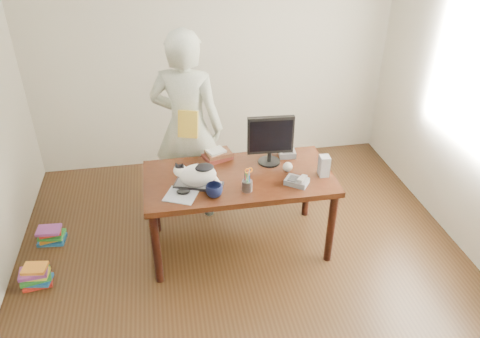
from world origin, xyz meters
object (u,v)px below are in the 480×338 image
(monitor, at_px, (270,138))
(phone, at_px, (297,181))
(person, at_px, (187,128))
(book_pile_b, at_px, (51,235))
(baseball, at_px, (288,167))
(calculator, at_px, (287,152))
(keyboard, at_px, (198,185))
(pen_cup, at_px, (247,184))
(book_stack, at_px, (218,155))
(mouse, at_px, (183,191))
(cat, at_px, (196,174))
(speaker, at_px, (324,166))
(coffee_mug, at_px, (214,190))
(desk, at_px, (237,185))
(book_pile_a, at_px, (36,276))

(monitor, relative_size, phone, 2.01)
(person, bearing_deg, book_pile_b, 31.31)
(phone, relative_size, baseball, 2.70)
(calculator, bearing_deg, keyboard, -150.33)
(pen_cup, relative_size, book_stack, 0.74)
(keyboard, bearing_deg, book_stack, 82.36)
(mouse, height_order, person, person)
(cat, height_order, book_stack, cat)
(phone, relative_size, calculator, 1.08)
(speaker, bearing_deg, keyboard, -178.44)
(phone, bearing_deg, coffee_mug, -139.55)
(keyboard, distance_m, book_stack, 0.47)
(speaker, bearing_deg, monitor, 148.83)
(keyboard, bearing_deg, book_pile_b, -178.04)
(monitor, bearing_deg, cat, -156.09)
(monitor, xyz_separation_m, book_pile_b, (-2.02, 0.19, -0.93))
(book_stack, distance_m, book_pile_b, 1.74)
(desk, bearing_deg, person, 124.27)
(coffee_mug, bearing_deg, monitor, 37.19)
(desk, bearing_deg, mouse, -151.53)
(keyboard, height_order, coffee_mug, coffee_mug)
(keyboard, xyz_separation_m, mouse, (-0.13, -0.09, 0.01))
(monitor, height_order, pen_cup, monitor)
(keyboard, bearing_deg, book_pile_a, -155.69)
(book_stack, bearing_deg, calculator, -19.94)
(phone, relative_size, book_pile_b, 0.87)
(cat, bearing_deg, desk, 44.73)
(speaker, xyz_separation_m, book_pile_a, (-2.46, -0.09, -0.75))
(calculator, height_order, book_pile_b, calculator)
(monitor, height_order, book_pile_a, monitor)
(cat, bearing_deg, keyboard, 8.36)
(person, bearing_deg, coffee_mug, 117.93)
(baseball, xyz_separation_m, calculator, (0.07, 0.28, -0.01))
(baseball, bearing_deg, coffee_mug, -158.59)
(cat, relative_size, mouse, 3.00)
(mouse, height_order, phone, phone)
(mouse, distance_m, person, 0.84)
(coffee_mug, xyz_separation_m, book_pile_b, (-1.48, 0.61, -0.73))
(monitor, distance_m, calculator, 0.33)
(desk, relative_size, monitor, 3.53)
(book_pile_a, bearing_deg, mouse, 0.71)
(cat, height_order, pen_cup, cat)
(pen_cup, distance_m, book_pile_a, 1.92)
(calculator, bearing_deg, book_stack, -177.65)
(book_stack, bearing_deg, coffee_mug, -117.54)
(book_stack, bearing_deg, book_pile_a, -178.99)
(keyboard, xyz_separation_m, coffee_mug, (0.11, -0.16, 0.04))
(coffee_mug, xyz_separation_m, book_stack, (0.11, 0.58, -0.01))
(pen_cup, height_order, baseball, pen_cup)
(monitor, xyz_separation_m, person, (-0.68, 0.47, -0.08))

